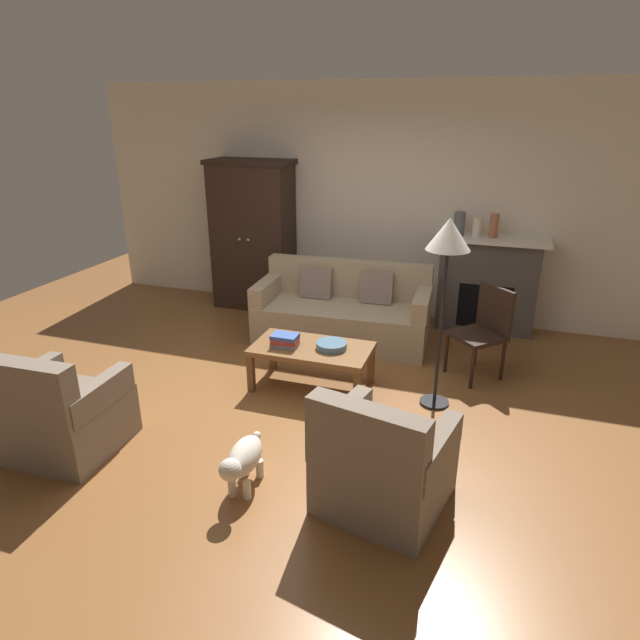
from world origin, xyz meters
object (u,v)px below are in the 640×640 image
fireplace (487,284)px  armchair_near_left (61,415)px  couch (343,313)px  mantel_vase_terracotta (494,226)px  armoire (253,235)px  book_stack (285,340)px  dog (243,459)px  mantel_vase_slate (459,224)px  armchair_near_right (382,466)px  side_chair_wooden (485,326)px  floor_lamp (448,246)px  mantel_vase_cream (477,227)px  coffee_table (312,352)px  fruit_bowl (332,345)px

fireplace → armchair_near_left: (-2.93, -3.61, -0.25)m
couch → mantel_vase_terracotta: mantel_vase_terracotta is taller
armoire → book_stack: armoire is taller
armchair_near_left → dog: size_ratio=1.53×
mantel_vase_slate → mantel_vase_terracotta: size_ratio=1.00×
couch → fireplace: bearing=29.3°
mantel_vase_terracotta → armchair_near_right: bearing=-98.0°
side_chair_wooden → floor_lamp: size_ratio=0.54×
mantel_vase_cream → dog: 3.91m
armoire → armchair_near_left: size_ratio=2.15×
mantel_vase_terracotta → armchair_near_left: mantel_vase_terracotta is taller
fireplace → floor_lamp: size_ratio=0.75×
coffee_table → couch: bearing=92.0°
book_stack → armchair_near_right: 1.83m
armoire → couch: bearing=-28.0°
armchair_near_left → mantel_vase_slate: bearing=54.6°
couch → coffee_table: bearing=-88.0°
fireplace → armoire: armoire is taller
armoire → coffee_table: armoire is taller
couch → fruit_bowl: bearing=-79.0°
armoire → fireplace: bearing=1.5°
coffee_table → fireplace: bearing=54.2°
fruit_bowl → dog: size_ratio=0.50×
armoire → fruit_bowl: armoire is taller
armoire → side_chair_wooden: bearing=-21.4°
coffee_table → fruit_bowl: (0.19, 0.02, 0.08)m
couch → mantel_vase_terracotta: (1.51, 0.83, 0.94)m
fruit_bowl → mantel_vase_cream: bearing=61.1°
book_stack → mantel_vase_slate: bearing=57.6°
armoire → floor_lamp: (2.63, -1.90, 0.50)m
fruit_bowl → floor_lamp: floor_lamp is taller
fruit_bowl → book_stack: (-0.42, -0.09, 0.03)m
coffee_table → mantel_vase_terracotta: mantel_vase_terracotta is taller
coffee_table → floor_lamp: bearing=2.6°
couch → mantel_vase_cream: bearing=31.9°
mantel_vase_terracotta → armchair_near_right: (-0.48, -3.43, -0.94)m
coffee_table → side_chair_wooden: size_ratio=1.22×
floor_lamp → dog: bearing=-124.5°
mantel_vase_slate → dog: size_ratio=0.47×
armoire → book_stack: 2.43m
book_stack → armchair_near_right: bearing=-47.8°
couch → book_stack: (-0.20, -1.26, 0.16)m
armoire → mantel_vase_slate: 2.59m
mantel_vase_terracotta → side_chair_wooden: bearing=-88.3°
mantel_vase_slate → armchair_near_right: bearing=-91.7°
couch → side_chair_wooden: side_chair_wooden is taller
fruit_bowl → side_chair_wooden: bearing=30.2°
floor_lamp → mantel_vase_cream: bearing=86.0°
fireplace → coffee_table: bearing=-125.8°
couch → armchair_near_left: (-1.42, -2.76, -0.00)m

